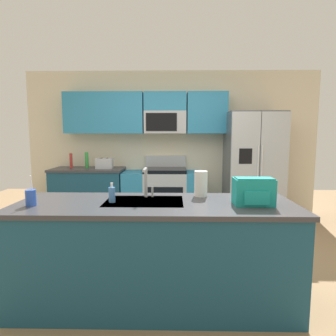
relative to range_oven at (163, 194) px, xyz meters
name	(u,v)px	position (x,y,z in m)	size (l,w,h in m)	color
ground_plane	(170,267)	(0.15, -1.80, -0.44)	(9.00, 9.00, 0.00)	#997A56
kitchen_wall_unit	(164,135)	(0.01, 0.28, 1.03)	(5.20, 0.43, 2.60)	beige
back_counter	(89,194)	(-1.30, 0.00, 0.01)	(1.23, 0.63, 0.90)	navy
range_oven	(163,194)	(0.00, 0.00, 0.00)	(1.36, 0.61, 1.10)	#B7BABF
refrigerator	(253,168)	(1.53, -0.07, 0.48)	(0.90, 0.76, 1.85)	#4C4F54
island_counter	(155,252)	(0.03, -2.46, 0.01)	(2.40, 0.82, 0.90)	navy
toaster	(104,163)	(-1.00, -0.05, 0.55)	(0.28, 0.16, 0.18)	#B7BABF
pepper_mill	(71,161)	(-1.59, 0.00, 0.59)	(0.05, 0.05, 0.26)	#B2332D
bottle_green	(87,160)	(-1.32, 0.00, 0.60)	(0.06, 0.06, 0.28)	green
sink_faucet	(146,180)	(-0.07, -2.27, 0.62)	(0.09, 0.21, 0.28)	#B7BABF
drink_cup_blue	(31,198)	(-0.98, -2.59, 0.52)	(0.08, 0.08, 0.25)	blue
soap_dispenser	(112,194)	(-0.35, -2.45, 0.53)	(0.06, 0.06, 0.17)	#4C8CD8
paper_towel_roll	(201,184)	(0.44, -2.19, 0.58)	(0.12, 0.12, 0.24)	white
backpack	(253,191)	(0.85, -2.52, 0.57)	(0.32, 0.22, 0.23)	teal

